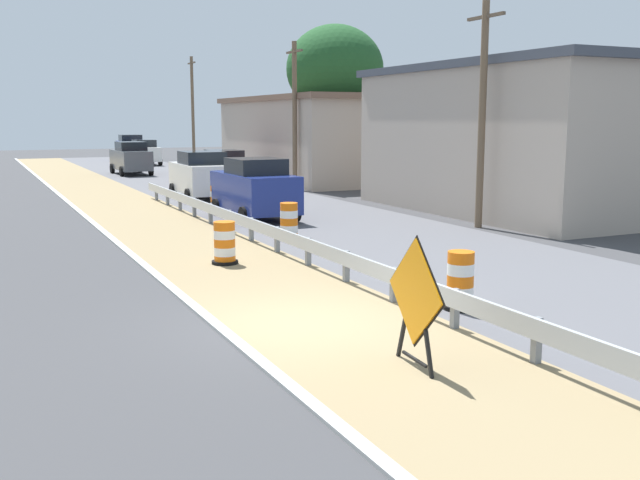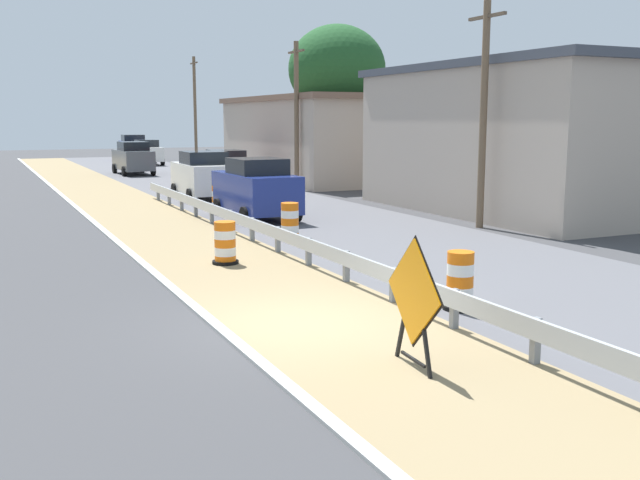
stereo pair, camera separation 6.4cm
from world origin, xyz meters
name	(u,v)px [view 2 (the right image)]	position (x,y,z in m)	size (l,w,h in m)	color
ground_plane	(295,325)	(0.00, 0.00, 0.00)	(160.00, 160.00, 0.00)	#3D3D3F
median_dirt_strip	(330,320)	(0.68, 0.00, 0.00)	(3.77, 120.00, 0.01)	#8E7A56
far_lane_asphalt	(563,290)	(6.20, 0.00, 0.00)	(7.25, 120.00, 0.00)	#56565B
curb_near_edge	(225,334)	(-1.30, 0.00, 0.00)	(0.20, 120.00, 0.11)	#ADADA8
guardrail_median	(391,277)	(2.33, 0.65, 0.52)	(0.18, 42.57, 0.71)	#ADB2B7
warning_sign_diamond	(414,297)	(0.66, -2.77, 1.05)	(0.17, 1.65, 1.96)	black
traffic_barrel_nearest	(460,283)	(3.24, -0.38, 0.51)	(0.63, 0.63, 1.12)	orange
traffic_barrel_close	(225,245)	(0.60, 5.79, 0.48)	(0.66, 0.66, 1.07)	orange
traffic_barrel_mid	(290,223)	(3.49, 8.44, 0.51)	(0.66, 0.66, 1.12)	orange
traffic_barrel_far	(219,201)	(3.51, 15.44, 0.48)	(0.71, 0.71, 1.07)	orange
car_lead_near_lane	(256,189)	(4.23, 13.32, 1.10)	(2.19, 4.39, 2.20)	navy
car_trailing_near_lane	(147,152)	(7.46, 46.54, 0.98)	(1.97, 4.04, 1.96)	silver
car_lead_far_lane	(133,158)	(4.46, 36.88, 1.06)	(2.14, 4.63, 2.12)	#4C5156
car_mid_far_lane	(227,168)	(7.49, 26.61, 0.96)	(2.16, 4.39, 1.92)	maroon
car_trailing_far_lane	(203,175)	(4.36, 20.49, 1.08)	(2.23, 4.38, 2.16)	silver
car_distant_a	(134,148)	(7.77, 53.49, 1.11)	(2.26, 4.30, 2.22)	navy
roadside_shop_near	(519,138)	(14.27, 11.03, 2.85)	(7.29, 12.92, 5.67)	#AD9E8E
roadside_shop_far	(331,138)	(14.61, 28.29, 2.46)	(9.20, 14.75, 4.89)	#AD9E8E
utility_pole_near	(484,112)	(10.21, 8.06, 3.81)	(0.24, 1.80, 7.32)	brown
utility_pole_mid	(296,114)	(9.92, 22.68, 3.85)	(0.24, 1.80, 7.39)	brown
utility_pole_far	(195,109)	(11.15, 45.57, 4.36)	(0.24, 1.80, 8.40)	brown
tree_roadside	(337,69)	(14.19, 26.67, 6.37)	(5.56, 5.56, 8.89)	#4C3D2D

